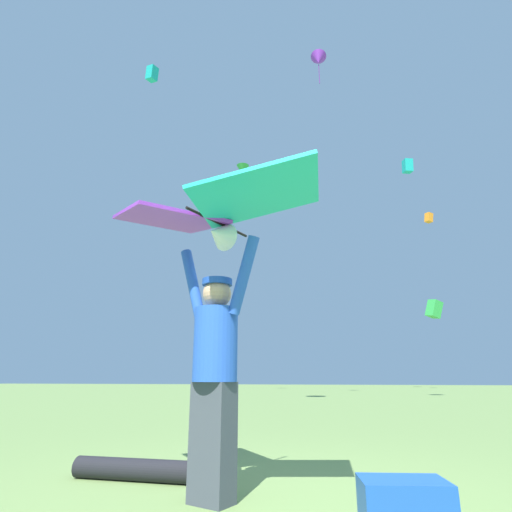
% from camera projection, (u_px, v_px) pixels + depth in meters
% --- Properties ---
extents(ground_plane, '(120.00, 120.00, 0.00)m').
position_uv_depth(ground_plane, '(245.00, 508.00, 2.80)').
color(ground_plane, '#708E4C').
extents(kite_flyer_person, '(0.79, 0.43, 1.92)m').
position_uv_depth(kite_flyer_person, '(215.00, 366.00, 3.15)').
color(kite_flyer_person, '#424751').
rests_on(kite_flyer_person, ground).
extents(held_stunt_kite, '(2.00, 1.36, 0.43)m').
position_uv_depth(held_stunt_kite, '(212.00, 213.00, 3.42)').
color(held_stunt_kite, black).
extents(distant_kite_purple_low_left, '(0.99, 1.14, 2.11)m').
position_uv_depth(distant_kite_purple_low_left, '(318.00, 60.00, 23.36)').
color(distant_kite_purple_low_left, purple).
extents(distant_kite_teal_far_center, '(0.75, 0.75, 0.96)m').
position_uv_depth(distant_kite_teal_far_center, '(152.00, 74.00, 24.76)').
color(distant_kite_teal_far_center, '#19B2AD').
extents(distant_kite_green_mid_right, '(1.09, 1.19, 1.32)m').
position_uv_depth(distant_kite_green_mid_right, '(284.00, 178.00, 16.90)').
color(distant_kite_green_mid_right, green).
extents(distant_kite_orange_overhead_distant, '(0.79, 0.70, 0.86)m').
position_uv_depth(distant_kite_orange_overhead_distant, '(429.00, 218.00, 34.16)').
color(distant_kite_orange_overhead_distant, orange).
extents(distant_kite_teal_high_right, '(0.96, 1.02, 1.23)m').
position_uv_depth(distant_kite_teal_high_right, '(408.00, 166.00, 36.12)').
color(distant_kite_teal_high_right, '#19B2AD').
extents(distant_kite_green_mid_left, '(0.95, 0.77, 1.02)m').
position_uv_depth(distant_kite_green_mid_left, '(434.00, 309.00, 20.68)').
color(distant_kite_green_mid_left, green).
extents(distant_kite_green_high_left, '(1.33, 1.32, 2.09)m').
position_uv_depth(distant_kite_green_high_left, '(243.00, 170.00, 31.07)').
color(distant_kite_green_high_left, green).
extents(cooler_box, '(0.53, 0.40, 0.30)m').
position_uv_depth(cooler_box, '(406.00, 509.00, 2.28)').
color(cooler_box, '#1E51B2').
rests_on(cooler_box, ground).
extents(spare_kite_bag, '(1.10, 0.19, 0.18)m').
position_uv_depth(spare_kite_bag, '(133.00, 470.00, 3.56)').
color(spare_kite_bag, black).
rests_on(spare_kite_bag, ground).
extents(marker_flag, '(0.30, 0.24, 1.78)m').
position_uv_depth(marker_flag, '(205.00, 352.00, 11.17)').
color(marker_flag, silver).
rests_on(marker_flag, ground).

